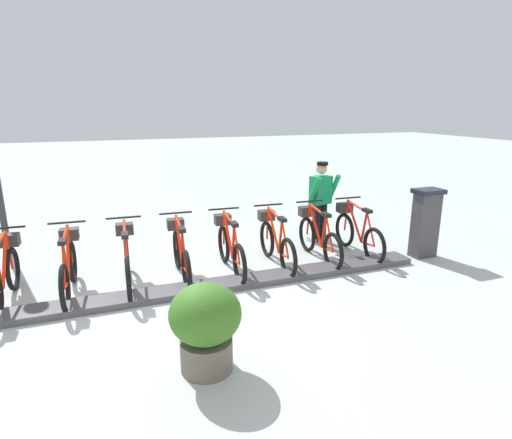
# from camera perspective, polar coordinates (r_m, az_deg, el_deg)

# --- Properties ---
(ground_plane) EXTENTS (60.00, 60.00, 0.00)m
(ground_plane) POSITION_cam_1_polar(r_m,az_deg,el_deg) (6.47, -10.95, -10.05)
(ground_plane) COLOR #ADB9B7
(dock_rail_base) EXTENTS (0.44, 8.32, 0.10)m
(dock_rail_base) POSITION_cam_1_polar(r_m,az_deg,el_deg) (6.45, -10.97, -9.65)
(dock_rail_base) COLOR #47474C
(dock_rail_base) RESTS_ON ground
(payment_kiosk) EXTENTS (0.36, 0.52, 1.28)m
(payment_kiosk) POSITION_cam_1_polar(r_m,az_deg,el_deg) (8.30, 22.04, -0.30)
(payment_kiosk) COLOR #38383D
(payment_kiosk) RESTS_ON ground
(bike_docked_0) EXTENTS (1.72, 0.54, 1.02)m
(bike_docked_0) POSITION_cam_1_polar(r_m,az_deg,el_deg) (8.14, 13.55, -1.62)
(bike_docked_0) COLOR black
(bike_docked_0) RESTS_ON ground
(bike_docked_1) EXTENTS (1.72, 0.54, 1.02)m
(bike_docked_1) POSITION_cam_1_polar(r_m,az_deg,el_deg) (7.72, 8.39, -2.29)
(bike_docked_1) COLOR black
(bike_docked_1) RESTS_ON ground
(bike_docked_2) EXTENTS (1.72, 0.54, 1.02)m
(bike_docked_2) POSITION_cam_1_polar(r_m,az_deg,el_deg) (7.36, 2.67, -3.00)
(bike_docked_2) COLOR black
(bike_docked_2) RESTS_ON ground
(bike_docked_3) EXTENTS (1.72, 0.54, 1.02)m
(bike_docked_3) POSITION_cam_1_polar(r_m,az_deg,el_deg) (7.09, -3.56, -3.74)
(bike_docked_3) COLOR black
(bike_docked_3) RESTS_ON ground
(bike_docked_4) EXTENTS (1.72, 0.54, 1.02)m
(bike_docked_4) POSITION_cam_1_polar(r_m,az_deg,el_deg) (6.91, -10.22, -4.49)
(bike_docked_4) COLOR black
(bike_docked_4) RESTS_ON ground
(bike_docked_5) EXTENTS (1.72, 0.54, 1.02)m
(bike_docked_5) POSITION_cam_1_polar(r_m,az_deg,el_deg) (6.83, -17.14, -5.20)
(bike_docked_5) COLOR black
(bike_docked_5) RESTS_ON ground
(bike_docked_6) EXTENTS (1.72, 0.54, 1.02)m
(bike_docked_6) POSITION_cam_1_polar(r_m,az_deg,el_deg) (6.85, -24.15, -5.83)
(bike_docked_6) COLOR black
(bike_docked_6) RESTS_ON ground
(bike_docked_7) EXTENTS (1.72, 0.54, 1.02)m
(bike_docked_7) POSITION_cam_1_polar(r_m,az_deg,el_deg) (6.97, -31.03, -6.38)
(bike_docked_7) COLOR black
(bike_docked_7) RESTS_ON ground
(worker_near_rack) EXTENTS (0.51, 0.68, 1.66)m
(worker_near_rack) POSITION_cam_1_polar(r_m,az_deg,el_deg) (8.53, 8.79, 2.73)
(worker_near_rack) COLOR white
(worker_near_rack) RESTS_ON ground
(planter_bush) EXTENTS (0.76, 0.76, 0.97)m
(planter_bush) POSITION_cam_1_polar(r_m,az_deg,el_deg) (4.54, -6.88, -13.84)
(planter_bush) COLOR #59544C
(planter_bush) RESTS_ON ground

